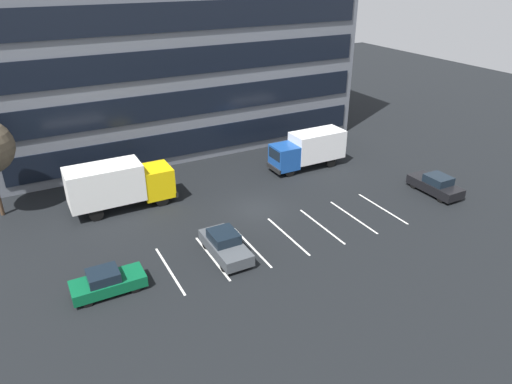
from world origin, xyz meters
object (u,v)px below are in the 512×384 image
sedan_forest (107,282)px  sedan_black (436,185)px  box_truck_yellow (119,184)px  sedan_charcoal (225,245)px  box_truck_blue (309,148)px

sedan_forest → sedan_black: 25.99m
sedan_forest → box_truck_yellow: bearing=72.2°
sedan_black → box_truck_yellow: bearing=157.7°
box_truck_yellow → sedan_forest: (-3.13, -9.75, -1.34)m
sedan_black → sedan_charcoal: bearing=-179.7°
box_truck_yellow → sedan_charcoal: box_truck_yellow is taller
sedan_charcoal → sedan_black: sedan_charcoal is taller
box_truck_blue → sedan_black: bearing=-57.1°
box_truck_blue → sedan_forest: 22.21m
sedan_charcoal → sedan_black: size_ratio=1.01×
sedan_forest → sedan_black: (25.99, 0.36, 0.06)m
sedan_charcoal → box_truck_yellow: bearing=114.2°
box_truck_yellow → sedan_forest: bearing=-107.8°
sedan_forest → sedan_charcoal: sedan_charcoal is taller
sedan_forest → sedan_black: size_ratio=0.91×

